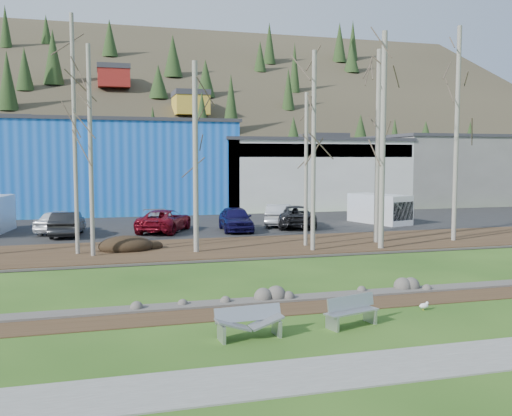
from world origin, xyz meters
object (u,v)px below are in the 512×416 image
object	(u,v)px
seagull	(424,306)
van_white	(381,209)
car_5	(279,215)
bench_intact	(351,311)
car_1	(67,224)
car_3	(161,220)
car_4	(236,219)
car_6	(295,216)
car_2	(165,221)
car_0	(61,221)
bench_damaged	(249,322)

from	to	relation	value
seagull	van_white	size ratio (longest dim) A/B	0.07
seagull	car_5	xyz separation A→B (m)	(2.32, 22.35, 0.75)
seagull	van_white	xyz separation A→B (m)	(9.95, 21.66, 1.05)
bench_intact	car_1	distance (m)	23.31
seagull	car_3	distance (m)	22.87
car_4	van_white	bearing A→B (deg)	12.16
car_6	car_2	bearing A→B (deg)	14.95
car_3	car_4	world-z (taller)	car_4
bench_intact	seagull	size ratio (longest dim) A/B	4.81
seagull	car_4	xyz separation A→B (m)	(-1.36, 20.21, 0.79)
car_0	van_white	xyz separation A→B (m)	(22.30, -0.67, 0.31)
bench_damaged	seagull	world-z (taller)	bench_damaged
car_2	car_5	distance (m)	8.34
bench_intact	seagull	world-z (taller)	bench_intact
bench_damaged	bench_intact	bearing A→B (deg)	0.98
van_white	car_1	bearing A→B (deg)	167.21
bench_intact	car_2	world-z (taller)	car_2
bench_intact	car_6	xyz separation A→B (m)	(6.08, 22.16, 0.46)
bench_intact	car_4	bearing A→B (deg)	69.20
bench_intact	bench_damaged	bearing A→B (deg)	168.72
car_0	bench_intact	bearing A→B (deg)	136.72
car_1	car_5	size ratio (longest dim) A/B	0.98
bench_intact	car_6	world-z (taller)	car_6
bench_damaged	seagull	xyz separation A→B (m)	(6.15, 1.22, -0.28)
bench_intact	car_5	xyz separation A→B (m)	(5.32, 23.29, 0.47)
seagull	van_white	distance (m)	23.86
bench_damaged	car_6	xyz separation A→B (m)	(9.24, 22.45, 0.46)
car_2	car_6	distance (m)	8.99
bench_intact	bench_damaged	xyz separation A→B (m)	(-3.16, -0.28, -0.01)
bench_damaged	car_0	distance (m)	24.36
car_4	bench_intact	bearing A→B (deg)	-89.56
bench_intact	car_6	bearing A→B (deg)	58.28
car_3	van_white	xyz separation A→B (m)	(15.98, -0.40, 0.42)
car_1	car_4	distance (m)	10.53
bench_damaged	car_2	bearing A→B (deg)	85.23
car_1	car_3	size ratio (longest dim) A/B	1.03
car_1	van_white	size ratio (longest dim) A/B	0.87
car_1	van_white	world-z (taller)	van_white
bench_damaged	car_4	xyz separation A→B (m)	(4.80, 21.44, 0.51)
car_3	car_5	bearing A→B (deg)	-3.92
bench_damaged	car_1	size ratio (longest dim) A/B	0.42
bench_damaged	car_1	world-z (taller)	car_1
car_3	van_white	bearing A→B (deg)	-7.33
seagull	car_2	distance (m)	21.81
car_1	van_white	bearing A→B (deg)	-171.75
bench_intact	car_3	size ratio (longest dim) A/B	0.41
car_3	car_0	bearing A→B (deg)	171.59
van_white	bench_intact	bearing A→B (deg)	-135.35
car_1	car_3	world-z (taller)	car_1
car_6	car_3	bearing A→B (deg)	8.23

